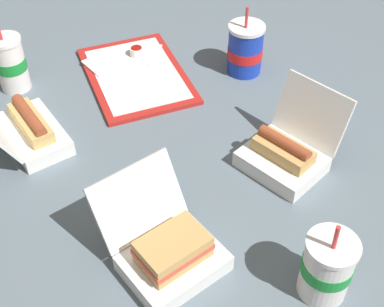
% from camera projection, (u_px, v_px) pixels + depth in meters
% --- Properties ---
extents(ground_plane, '(3.20, 3.20, 0.00)m').
position_uv_depth(ground_plane, '(171.00, 163.00, 1.26)').
color(ground_plane, slate).
extents(food_tray, '(0.37, 0.27, 0.01)m').
position_uv_depth(food_tray, '(136.00, 75.00, 1.51)').
color(food_tray, red).
rests_on(food_tray, ground_plane).
extents(ketchup_cup, '(0.04, 0.04, 0.02)m').
position_uv_depth(ketchup_cup, '(137.00, 51.00, 1.56)').
color(ketchup_cup, white).
rests_on(ketchup_cup, food_tray).
extents(napkin_stack, '(0.12, 0.12, 0.00)m').
position_uv_depth(napkin_stack, '(105.00, 63.00, 1.54)').
color(napkin_stack, white).
rests_on(napkin_stack, food_tray).
extents(plastic_fork, '(0.10, 0.07, 0.00)m').
position_uv_depth(plastic_fork, '(156.00, 55.00, 1.57)').
color(plastic_fork, white).
rests_on(plastic_fork, food_tray).
extents(clamshell_hotdog_corner, '(0.24, 0.22, 0.15)m').
position_uv_depth(clamshell_hotdog_corner, '(28.00, 130.00, 1.29)').
color(clamshell_hotdog_corner, white).
rests_on(clamshell_hotdog_corner, ground_plane).
extents(clamshell_sandwich_front, '(0.26, 0.24, 0.17)m').
position_uv_depth(clamshell_sandwich_front, '(169.00, 252.00, 1.02)').
color(clamshell_sandwich_front, white).
rests_on(clamshell_sandwich_front, ground_plane).
extents(clamshell_hotdog_left, '(0.24, 0.25, 0.18)m').
position_uv_depth(clamshell_hotdog_left, '(286.00, 153.00, 1.23)').
color(clamshell_hotdog_left, white).
rests_on(clamshell_hotdog_left, ground_plane).
extents(soda_cup_corner, '(0.09, 0.09, 0.21)m').
position_uv_depth(soda_cup_corner, '(11.00, 63.00, 1.43)').
color(soda_cup_corner, white).
rests_on(soda_cup_corner, ground_plane).
extents(soda_cup_back, '(0.10, 0.10, 0.20)m').
position_uv_depth(soda_cup_back, '(327.00, 267.00, 0.96)').
color(soda_cup_back, white).
rests_on(soda_cup_back, ground_plane).
extents(soda_cup_right, '(0.10, 0.10, 0.21)m').
position_uv_depth(soda_cup_right, '(245.00, 49.00, 1.49)').
color(soda_cup_right, '#1938B7').
rests_on(soda_cup_right, ground_plane).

